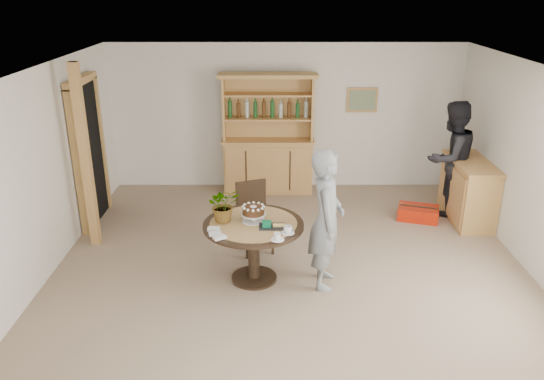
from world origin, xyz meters
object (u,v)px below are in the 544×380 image
(teen_boy, at_px, (326,220))
(adult_person, at_px, (450,159))
(hutch, at_px, (268,153))
(dining_chair, at_px, (254,212))
(sideboard, at_px, (468,191))
(red_suitcase, at_px, (418,213))
(dining_table, at_px, (254,235))

(teen_boy, xyz_separation_m, adult_person, (2.10, 2.13, 0.05))
(hutch, xyz_separation_m, dining_chair, (-0.18, -2.19, -0.15))
(sideboard, xyz_separation_m, adult_person, (-0.24, 0.26, 0.42))
(teen_boy, bearing_deg, red_suitcase, -34.52)
(dining_table, bearing_deg, red_suitcase, 35.75)
(hutch, xyz_separation_m, sideboard, (3.04, -1.24, -0.22))
(sideboard, height_order, teen_boy, teen_boy)
(hutch, relative_size, sideboard, 1.62)
(dining_chair, bearing_deg, dining_table, -108.11)
(hutch, bearing_deg, teen_boy, -77.42)
(dining_chair, relative_size, red_suitcase, 1.37)
(sideboard, distance_m, dining_table, 3.66)
(hutch, xyz_separation_m, dining_table, (-0.15, -3.02, -0.08))
(dining_table, height_order, teen_boy, teen_boy)
(teen_boy, distance_m, red_suitcase, 2.59)
(dining_chair, height_order, red_suitcase, dining_chair)
(teen_boy, relative_size, adult_person, 0.94)
(hutch, bearing_deg, red_suitcase, -28.04)
(dining_table, relative_size, teen_boy, 0.71)
(adult_person, bearing_deg, dining_table, 5.56)
(sideboard, bearing_deg, dining_chair, -163.58)
(sideboard, xyz_separation_m, teen_boy, (-2.34, -1.87, 0.37))
(sideboard, xyz_separation_m, dining_chair, (-3.22, -0.95, 0.06))
(dining_table, xyz_separation_m, dining_chair, (-0.03, 0.82, -0.07))
(hutch, height_order, dining_chair, hutch)
(hutch, height_order, adult_person, hutch)
(sideboard, relative_size, dining_chair, 1.33)
(dining_table, xyz_separation_m, adult_person, (2.95, 2.03, 0.29))
(dining_table, relative_size, adult_person, 0.67)
(hutch, bearing_deg, adult_person, -19.37)
(sideboard, relative_size, adult_person, 0.70)
(red_suitcase, bearing_deg, dining_table, -127.45)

